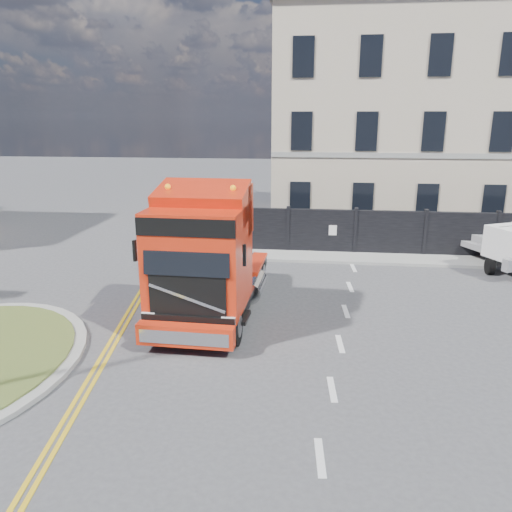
# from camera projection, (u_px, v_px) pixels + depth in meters

# --- Properties ---
(ground) EXTENTS (120.00, 120.00, 0.00)m
(ground) POSITION_uv_depth(u_px,v_px,m) (236.00, 333.00, 14.31)
(ground) COLOR #424244
(ground) RESTS_ON ground
(hoarding_fence) EXTENTS (18.80, 0.25, 2.00)m
(hoarding_fence) POSITION_uv_depth(u_px,v_px,m) (414.00, 234.00, 21.92)
(hoarding_fence) COLOR black
(hoarding_fence) RESTS_ON ground
(georgian_building) EXTENTS (12.30, 10.30, 12.80)m
(georgian_building) POSITION_uv_depth(u_px,v_px,m) (386.00, 120.00, 27.86)
(georgian_building) COLOR #C2AF9A
(georgian_building) RESTS_ON ground
(pavement_far) EXTENTS (20.00, 1.60, 0.12)m
(pavement_far) POSITION_uv_depth(u_px,v_px,m) (403.00, 260.00, 21.37)
(pavement_far) COLOR gray
(pavement_far) RESTS_ON ground
(truck) EXTENTS (2.76, 6.90, 4.09)m
(truck) POSITION_uv_depth(u_px,v_px,m) (206.00, 263.00, 14.64)
(truck) COLOR black
(truck) RESTS_ON ground
(flatbed_pickup) EXTENTS (3.60, 5.04, 1.90)m
(flatbed_pickup) POSITION_uv_depth(u_px,v_px,m) (511.00, 246.00, 19.73)
(flatbed_pickup) COLOR slate
(flatbed_pickup) RESTS_ON ground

